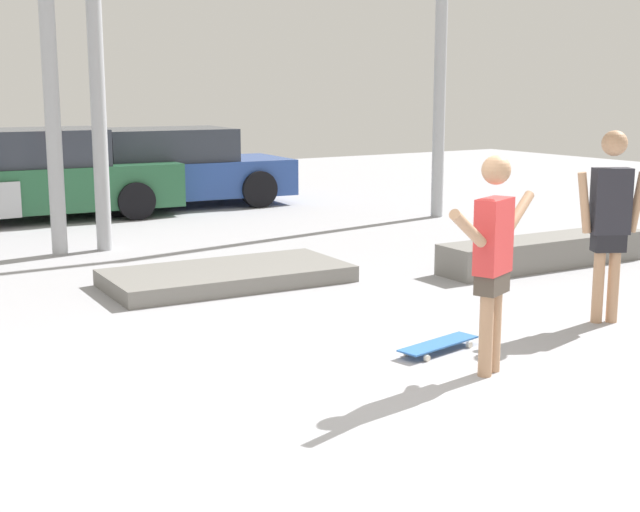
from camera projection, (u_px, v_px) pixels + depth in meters
ground_plane at (366, 393)px, 6.41m from camera, size 36.00×36.00×0.00m
skateboarder at (493, 252)px, 6.67m from camera, size 1.30×0.60×1.68m
skateboard at (439, 344)px, 7.40m from camera, size 0.84×0.36×0.08m
grind_box at (546, 252)px, 10.86m from camera, size 2.96×0.70×0.36m
manual_pad at (227, 276)px, 9.93m from camera, size 2.73×1.43×0.18m
parked_car_green at (35, 176)px, 14.62m from camera, size 4.62×2.22×1.48m
parked_car_blue at (172, 169)px, 16.19m from camera, size 4.31×2.25×1.41m
bystander at (610, 214)px, 8.14m from camera, size 0.61×0.37×1.78m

